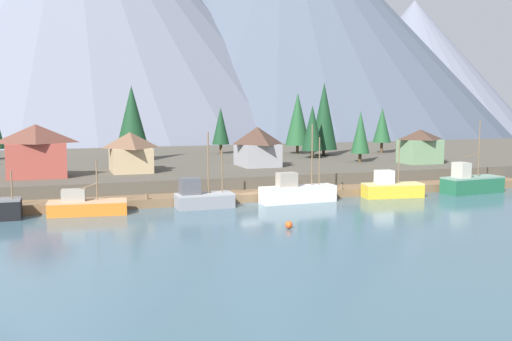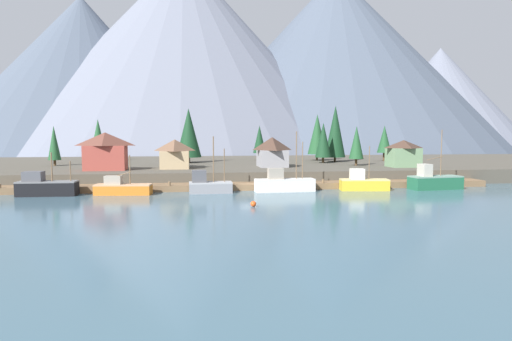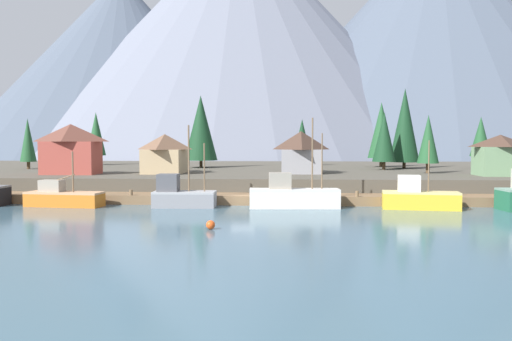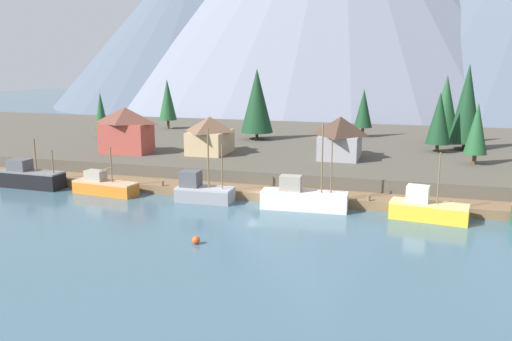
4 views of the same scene
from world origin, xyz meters
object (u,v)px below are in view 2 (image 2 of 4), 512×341
Objects in this scene: channel_buoy at (253,204)px; conifer_mid_left at (323,140)px; fishing_boat_white at (284,184)px; conifer_near_right at (356,142)px; fishing_boat_orange at (122,188)px; conifer_mid_right at (384,139)px; house_grey at (272,152)px; fishing_boat_black at (46,187)px; fishing_boat_green at (434,181)px; conifer_back_left at (98,136)px; conifer_centre at (317,134)px; conifer_far_left at (54,143)px; conifer_far_right at (335,131)px; fishing_boat_grey at (208,185)px; house_green at (403,153)px; house_tan at (175,153)px; conifer_back_right at (189,133)px; fishing_boat_yellow at (363,183)px; house_red at (105,151)px; conifer_near_left at (259,139)px.

conifer_mid_left is at bearing 63.04° from channel_buoy.
conifer_near_right reaches higher than fishing_boat_white.
fishing_boat_orange is 63.57m from conifer_mid_right.
house_grey is (25.23, 18.12, 4.47)m from fishing_boat_orange.
fishing_boat_black is 0.93× the size of conifer_mid_left.
fishing_boat_green is 1.14× the size of conifer_mid_right.
conifer_back_left is (-11.84, 41.33, 7.28)m from fishing_boat_orange.
conifer_centre is 54.97m from channel_buoy.
conifer_far_right reaches higher than conifer_far_left.
fishing_boat_green reaches higher than fishing_boat_grey.
conifer_mid_left is at bearing 131.12° from house_green.
house_tan is at bearing -161.74° from conifer_mid_right.
conifer_mid_left is 0.74× the size of conifer_back_right.
house_tan is at bearing -21.75° from conifer_far_left.
conifer_far_right reaches higher than fishing_boat_yellow.
fishing_boat_grey is 48.30m from conifer_back_left.
house_green is 0.52× the size of conifer_centre.
house_red is 41.09m from conifer_near_left.
conifer_far_right reaches higher than house_green.
fishing_boat_grey is 37.90m from conifer_mid_left.
fishing_boat_black is at bearing -121.61° from conifer_back_right.
fishing_boat_white is 1.11× the size of conifer_mid_right.
conifer_back_left is at bearing 119.53° from fishing_boat_grey.
house_green is 0.48× the size of conifer_back_right.
conifer_back_left is 0.89× the size of conifer_centre.
channel_buoy is (-20.66, -40.62, -7.13)m from conifer_mid_left.
fishing_boat_grey is 17.93m from house_tan.
conifer_centre is (15.39, 36.28, 7.53)m from fishing_boat_white.
conifer_far_left is (-53.59, 26.33, 5.88)m from fishing_boat_yellow.
house_red is (-53.09, 14.04, 4.57)m from fishing_boat_green.
fishing_boat_orange is 0.89× the size of fishing_boat_white.
channel_buoy is at bearing -162.76° from fishing_boat_green.
fishing_boat_black is 15.33m from house_red.
fishing_boat_green reaches higher than fishing_boat_orange.
fishing_boat_grey is 0.89× the size of fishing_boat_green.
conifer_mid_left is at bearing -47.95° from conifer_near_left.
fishing_boat_black is at bearing -150.88° from conifer_mid_left.
conifer_far_right reaches higher than fishing_boat_green.
fishing_boat_orange is 46.73m from conifer_near_right.
conifer_back_left reaches higher than fishing_boat_green.
conifer_far_right reaches higher than conifer_back_right.
fishing_boat_black is 54.94m from conifer_near_left.
conifer_centre is (-3.06, 17.75, 1.63)m from conifer_near_right.
fishing_boat_grey reaches higher than fishing_boat_yellow.
fishing_boat_orange is 1.13× the size of house_red.
conifer_back_left is (-24.29, 41.15, 7.04)m from fishing_boat_grey.
conifer_near_right is (29.92, 18.55, 5.91)m from fishing_boat_grey.
fishing_boat_orange is 1.04× the size of conifer_far_left.
house_green is 44.90m from conifer_back_right.
conifer_far_right is at bearing 95.53° from fishing_boat_green.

